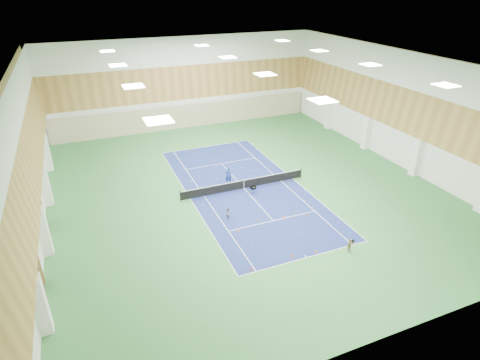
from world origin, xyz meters
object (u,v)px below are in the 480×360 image
at_px(child_apron, 350,245).
at_px(ball_cart, 253,190).
at_px(tennis_net, 244,183).
at_px(coach, 228,175).
at_px(child_court, 229,213).

height_order(child_apron, ball_cart, child_apron).
xyz_separation_m(tennis_net, ball_cart, (0.35, -1.37, -0.13)).
distance_m(coach, child_court, 6.72).
bearing_deg(ball_cart, coach, 97.07).
xyz_separation_m(tennis_net, coach, (-1.00, 1.66, 0.32)).
bearing_deg(ball_cart, tennis_net, 87.34).
height_order(coach, child_court, coach).
distance_m(tennis_net, ball_cart, 1.42).
height_order(coach, child_apron, coach).
relative_size(coach, child_apron, 1.55).
xyz_separation_m(tennis_net, child_court, (-3.40, -4.61, -0.00)).
xyz_separation_m(child_court, child_apron, (6.74, -7.83, 0.02)).
relative_size(child_apron, ball_cart, 1.35).
relative_size(child_court, child_apron, 0.97).
distance_m(tennis_net, child_court, 5.73).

